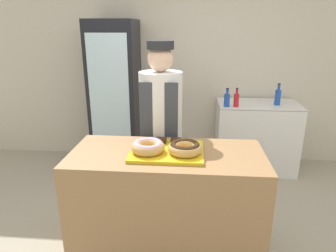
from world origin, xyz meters
The scene contains 13 objects.
wall_back centered at (0.00, 2.13, 1.35)m, with size 8.00×0.06×2.70m.
display_counter centered at (0.00, 0.00, 0.47)m, with size 1.47×0.67×0.95m.
serving_tray centered at (0.00, 0.00, 0.96)m, with size 0.54×0.44×0.02m.
donut_light_glaze centered at (-0.14, -0.05, 1.01)m, with size 0.25×0.25×0.08m.
donut_chocolate_glaze centered at (0.14, -0.05, 1.01)m, with size 0.25×0.25×0.08m.
brownie_back_left centered at (-0.06, 0.15, 0.99)m, with size 0.08×0.08×0.03m.
brownie_back_right centered at (0.06, 0.15, 0.99)m, with size 0.08×0.08×0.03m.
baker_person centered at (-0.11, 0.58, 0.92)m, with size 0.39×0.39×1.74m.
beverage_fridge centered at (-0.84, 1.76, 0.97)m, with size 0.60×0.62×1.95m.
chest_freezer centered at (1.04, 1.77, 0.46)m, with size 1.03×0.60×0.92m.
bottle_red centered at (0.72, 1.56, 1.01)m, with size 0.06×0.06×0.23m.
bottle_blue centered at (1.25, 1.70, 1.02)m, with size 0.07×0.07×0.27m.
bottle_blue_b centered at (0.60, 1.56, 1.01)m, with size 0.07×0.07×0.23m.
Camera 1 is at (0.18, -2.08, 1.84)m, focal length 32.00 mm.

